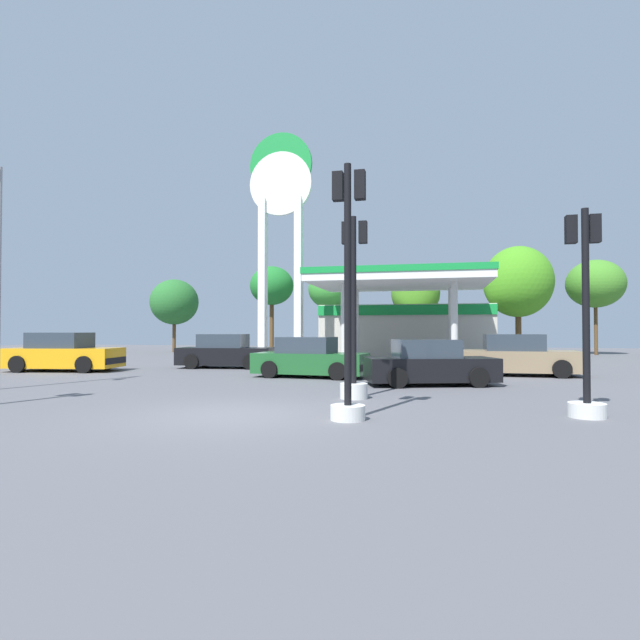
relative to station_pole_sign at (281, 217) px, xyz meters
The scene contains 17 objects.
ground_plane 19.74m from the station_pole_sign, 76.02° to the right, with size 90.00×90.00×0.00m, color #56565B.
gas_station 10.31m from the station_pole_sign, 37.17° to the left, with size 10.47×13.63×4.69m.
station_pole_sign is the anchor object (origin of this frame).
car_0 15.46m from the station_pole_sign, 52.74° to the right, with size 4.33×2.77×1.44m.
car_1 15.12m from the station_pole_sign, 29.71° to the right, with size 4.44×2.07×1.58m.
car_2 12.23m from the station_pole_sign, 66.55° to the right, with size 4.29×2.20×1.48m.
car_3 9.11m from the station_pole_sign, 100.90° to the right, with size 4.51×2.33×1.56m.
car_4 13.25m from the station_pole_sign, 129.46° to the right, with size 4.80×2.60×1.64m.
traffic_signal_1 20.76m from the station_pole_sign, 55.03° to the right, with size 0.71×0.71×4.16m.
traffic_signal_2 17.05m from the station_pole_sign, 66.20° to the right, with size 0.70×0.71×4.63m.
traffic_signal_3 19.69m from the station_pole_sign, 68.98° to the right, with size 0.67×0.69×4.96m.
tree_0 15.66m from the station_pole_sign, 140.86° to the left, with size 3.77×3.77×5.79m.
tree_1 11.76m from the station_pole_sign, 110.48° to the left, with size 3.41×3.41×6.75m.
tree_2 11.60m from the station_pole_sign, 87.31° to the left, with size 3.25×3.25×6.38m.
tree_3 13.37m from the station_pole_sign, 56.55° to the left, with size 3.56×3.56×6.23m.
tree_4 17.42m from the station_pole_sign, 34.90° to the left, with size 4.66×4.66×7.54m.
tree_5 23.16m from the station_pole_sign, 31.50° to the left, with size 3.91×3.91×6.73m.
Camera 1 is at (3.96, -9.70, 1.72)m, focal length 28.47 mm.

